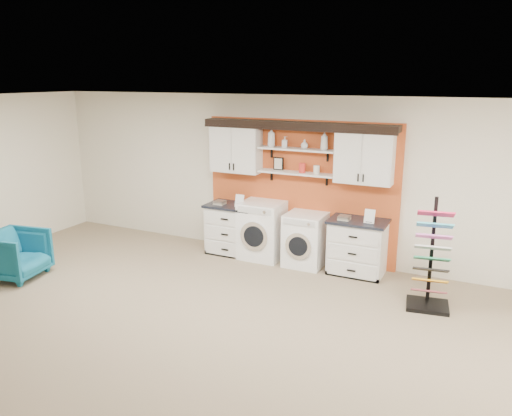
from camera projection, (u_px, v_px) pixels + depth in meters
The scene contains 22 objects.
floor at pixel (167, 371), 5.41m from camera, with size 10.00×10.00×0.00m, color gray.
ceiling at pixel (153, 108), 4.69m from camera, with size 10.00×10.00×0.00m, color white.
wall_back at pixel (300, 179), 8.54m from camera, with size 10.00×10.00×0.00m, color beige.
accent_panel at pixel (299, 190), 8.56m from camera, with size 3.40×0.07×2.40m, color #BA4B1F.
upper_cabinet_left at pixel (236, 148), 8.71m from camera, with size 0.90×0.35×0.84m.
upper_cabinet_right at pixel (365, 157), 7.76m from camera, with size 0.90×0.35×0.84m.
shelf_lower at pixel (296, 173), 8.33m from camera, with size 1.32×0.28×0.03m, color white.
shelf_upper at pixel (297, 149), 8.23m from camera, with size 1.32×0.28×0.03m, color white.
crown_molding at pixel (298, 125), 8.14m from camera, with size 3.30×0.41×0.13m.
picture_frame at pixel (278, 164), 8.48m from camera, with size 0.18×0.02×0.22m.
canister_red at pixel (302, 168), 8.26m from camera, with size 0.11×0.11×0.16m, color red.
canister_cream at pixel (316, 170), 8.16m from camera, with size 0.10×0.10×0.14m, color silver.
base_cabinet_left at pixel (233, 229), 8.94m from camera, with size 0.92×0.66×0.90m.
base_cabinet_right at pixel (357, 247), 7.99m from camera, with size 0.92×0.66×0.90m.
washer at pixel (262, 230), 8.68m from camera, with size 0.72×0.71×1.00m.
dryer at pixel (305, 239), 8.36m from camera, with size 0.64×0.71×0.89m.
sample_rack at pixel (430, 273), 6.79m from camera, with size 0.62×0.54×1.53m.
armchair at pixel (16, 254), 7.86m from camera, with size 0.80×0.83×0.75m, color #0F5C7A.
soap_bottle_a at pixel (271, 137), 8.37m from camera, with size 0.13×0.13×0.33m, color silver.
soap_bottle_b at pixel (285, 142), 8.29m from camera, with size 0.08×0.08×0.18m, color silver.
soap_bottle_c at pixel (304, 144), 8.15m from camera, with size 0.12×0.12×0.15m, color silver.
soap_bottle_d at pixel (324, 140), 7.99m from camera, with size 0.12×0.12×0.31m, color silver.
Camera 1 is at (2.94, -3.89, 3.09)m, focal length 35.00 mm.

